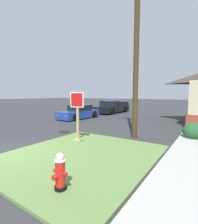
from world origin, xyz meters
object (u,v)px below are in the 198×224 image
Objects in this scene: stop_sign at (78,118)px; utility_pole at (137,23)px; pickup_truck_black at (112,108)px; manhole_cover at (64,132)px; parked_sedan_blue at (79,113)px; fire_hydrant at (60,172)px.

stop_sign is 5.31m from utility_pole.
pickup_truck_black is at bearing 112.54° from stop_sign.
manhole_cover is 0.07× the size of utility_pole.
pickup_truck_black is (0.20, 5.80, 0.08)m from parked_sedan_blue.
utility_pole reaches higher than fire_hydrant.
manhole_cover is at bearing -75.15° from pickup_truck_black.
utility_pole is (-0.47, 5.47, 5.12)m from fire_hydrant.
stop_sign is at bearing -67.46° from pickup_truck_black.
pickup_truck_black reaches higher than manhole_cover.
fire_hydrant is at bearing -45.18° from manhole_cover.
fire_hydrant is 16.69m from pickup_truck_black.
utility_pole reaches higher than parked_sedan_blue.
utility_pole is (3.95, 1.03, 5.59)m from manhole_cover.
manhole_cover is at bearing -57.88° from parked_sedan_blue.
pickup_truck_black reaches higher than parked_sedan_blue.
stop_sign reaches higher than fire_hydrant.
stop_sign is (-2.33, 3.25, 0.67)m from fire_hydrant.
stop_sign is at bearing 125.61° from fire_hydrant.
stop_sign is 7.88m from parked_sedan_blue.
utility_pole is at bearing 49.94° from stop_sign.
parked_sedan_blue reaches higher than manhole_cover.
parked_sedan_blue is (-3.01, 4.80, 0.53)m from manhole_cover.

